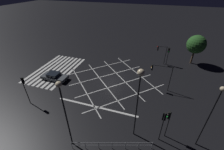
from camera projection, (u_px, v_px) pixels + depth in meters
ground_plane at (112, 80)px, 26.28m from camera, size 200.00×200.00×0.00m
road_markings at (70, 73)px, 28.11m from camera, size 17.51×23.71×0.01m
traffic_light_nw_cross at (161, 51)px, 29.95m from camera, size 0.36×1.90×3.89m
traffic_light_ne_main at (163, 121)px, 15.03m from camera, size 0.39×0.36×3.98m
traffic_light_median_north at (161, 72)px, 22.45m from camera, size 0.36×3.13×4.31m
traffic_light_nw_main at (168, 53)px, 29.66m from camera, size 0.39×0.36×3.69m
traffic_light_se_main at (24, 85)px, 19.74m from camera, size 0.39×0.36×4.31m
traffic_light_ne_cross at (168, 119)px, 15.43m from camera, size 0.36×0.39×3.77m
street_lamp_east at (211, 111)px, 13.41m from camera, size 0.41×0.41×7.62m
street_lamp_west at (63, 103)px, 12.96m from camera, size 0.52×0.52×8.09m
street_lamp_far at (139, 87)px, 13.52m from camera, size 0.64×0.64×8.53m
street_tree_near at (196, 44)px, 29.42m from camera, size 3.60×3.60×5.94m
waiting_car at (54, 76)px, 26.14m from camera, size 1.89×4.57×1.25m
pedestrian_railing at (112, 145)px, 15.21m from camera, size 2.58×7.85×1.05m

